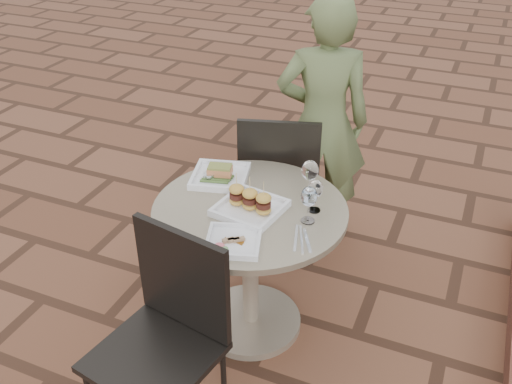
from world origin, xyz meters
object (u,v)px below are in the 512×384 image
at_px(plate_sliders, 250,204).
at_px(plate_tuna, 233,241).
at_px(cafe_table, 250,250).
at_px(chair_near, 168,324).
at_px(chair_far, 279,175).
at_px(plate_salmon, 220,175).
at_px(diner, 323,123).

bearing_deg(plate_sliders, plate_tuna, -82.36).
distance_m(cafe_table, chair_near, 0.64).
height_order(cafe_table, chair_far, chair_far).
bearing_deg(chair_far, plate_tuna, 82.10).
height_order(chair_near, plate_sliders, chair_near).
height_order(chair_far, plate_salmon, chair_far).
bearing_deg(chair_far, plate_sliders, 82.43).
xyz_separation_m(chair_near, plate_tuna, (0.12, 0.36, 0.19)).
bearing_deg(plate_salmon, plate_tuna, -57.99).
distance_m(chair_near, diner, 1.60).
height_order(diner, plate_salmon, diner).
xyz_separation_m(cafe_table, chair_near, (-0.08, -0.64, 0.07)).
xyz_separation_m(cafe_table, chair_far, (-0.09, 0.62, 0.07)).
relative_size(cafe_table, plate_sliders, 2.85).
distance_m(plate_salmon, plate_sliders, 0.32).
relative_size(chair_near, plate_sliders, 2.95).
bearing_deg(diner, chair_far, 47.57).
bearing_deg(cafe_table, chair_far, 98.10).
height_order(cafe_table, chair_near, chair_near).
relative_size(cafe_table, plate_salmon, 2.74).
distance_m(chair_far, plate_tuna, 0.93).
bearing_deg(diner, plate_sliders, 67.49).
bearing_deg(plate_salmon, chair_near, -78.62).
relative_size(diner, plate_tuna, 5.29).
relative_size(plate_salmon, plate_tuna, 1.15).
relative_size(diner, plate_salmon, 4.58).
height_order(chair_far, diner, diner).
bearing_deg(plate_sliders, chair_far, 98.82).
height_order(chair_far, chair_near, same).
bearing_deg(plate_tuna, chair_near, -108.92).
distance_m(plate_salmon, plate_tuna, 0.54).
height_order(chair_far, plate_tuna, chair_far).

